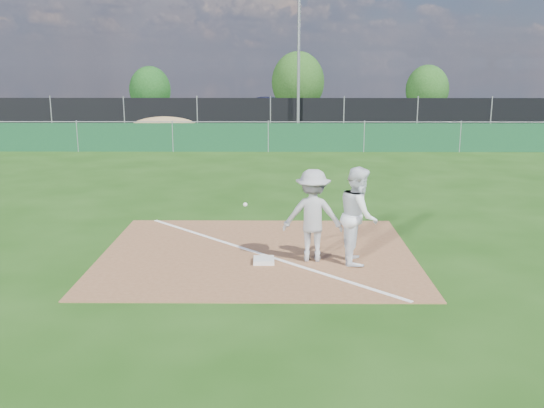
# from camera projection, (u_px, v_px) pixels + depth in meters

# --- Properties ---
(ground) EXTENTS (90.00, 90.00, 0.00)m
(ground) POSITION_uv_depth(u_px,v_px,m) (266.00, 173.00, 20.54)
(ground) COLOR #183E0D
(ground) RESTS_ON ground
(infield_dirt) EXTENTS (6.00, 5.00, 0.02)m
(infield_dirt) POSITION_uv_depth(u_px,v_px,m) (257.00, 253.00, 11.77)
(infield_dirt) COLOR brown
(infield_dirt) RESTS_ON ground
(foul_line) EXTENTS (5.01, 5.01, 0.01)m
(foul_line) POSITION_uv_depth(u_px,v_px,m) (257.00, 253.00, 11.77)
(foul_line) COLOR white
(foul_line) RESTS_ON infield_dirt
(green_fence) EXTENTS (44.00, 0.05, 1.20)m
(green_fence) POSITION_uv_depth(u_px,v_px,m) (268.00, 138.00, 25.28)
(green_fence) COLOR #103D20
(green_fence) RESTS_ON ground
(dirt_mound) EXTENTS (3.38, 2.60, 1.17)m
(dirt_mound) POSITION_uv_depth(u_px,v_px,m) (164.00, 129.00, 28.73)
(dirt_mound) COLOR #9B7B4B
(dirt_mound) RESTS_ON ground
(black_fence) EXTENTS (46.00, 0.04, 1.80)m
(black_fence) POSITION_uv_depth(u_px,v_px,m) (270.00, 115.00, 33.00)
(black_fence) COLOR black
(black_fence) RESTS_ON ground
(parking_lot) EXTENTS (46.00, 9.00, 0.01)m
(parking_lot) POSITION_uv_depth(u_px,v_px,m) (271.00, 122.00, 38.07)
(parking_lot) COLOR black
(parking_lot) RESTS_ON ground
(light_pole) EXTENTS (0.16, 0.16, 8.00)m
(light_pole) POSITION_uv_depth(u_px,v_px,m) (299.00, 56.00, 31.99)
(light_pole) COLOR slate
(light_pole) RESTS_ON ground
(first_base) EXTENTS (0.39, 0.39, 0.08)m
(first_base) POSITION_uv_depth(u_px,v_px,m) (264.00, 260.00, 11.20)
(first_base) COLOR silver
(first_base) RESTS_ON infield_dirt
(play_at_first) EXTENTS (1.86, 0.71, 1.72)m
(play_at_first) POSITION_uv_depth(u_px,v_px,m) (313.00, 215.00, 11.18)
(play_at_first) COLOR #A9A9AC
(play_at_first) RESTS_ON infield_dirt
(runner) EXTENTS (0.73, 0.91, 1.80)m
(runner) POSITION_uv_depth(u_px,v_px,m) (358.00, 215.00, 11.11)
(runner) COLOR white
(runner) RESTS_ON ground
(car_left) EXTENTS (4.65, 2.65, 1.49)m
(car_left) POSITION_uv_depth(u_px,v_px,m) (154.00, 110.00, 38.09)
(car_left) COLOR #ADB0B5
(car_left) RESTS_ON parking_lot
(car_mid) EXTENTS (4.79, 2.00, 1.54)m
(car_mid) POSITION_uv_depth(u_px,v_px,m) (272.00, 109.00, 38.35)
(car_mid) COLOR black
(car_mid) RESTS_ON parking_lot
(car_right) EXTENTS (4.62, 2.60, 1.26)m
(car_right) POSITION_uv_depth(u_px,v_px,m) (346.00, 113.00, 37.02)
(car_right) COLOR black
(car_right) RESTS_ON parking_lot
(tree_left) EXTENTS (2.91, 2.91, 3.46)m
(tree_left) POSITION_uv_depth(u_px,v_px,m) (150.00, 90.00, 43.07)
(tree_left) COLOR #382316
(tree_left) RESTS_ON ground
(tree_mid) EXTENTS (3.79, 3.79, 4.50)m
(tree_mid) POSITION_uv_depth(u_px,v_px,m) (298.00, 82.00, 43.62)
(tree_mid) COLOR #382316
(tree_mid) RESTS_ON ground
(tree_right) EXTENTS (2.99, 2.99, 3.55)m
(tree_right) POSITION_uv_depth(u_px,v_px,m) (427.00, 90.00, 42.71)
(tree_right) COLOR #382316
(tree_right) RESTS_ON ground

